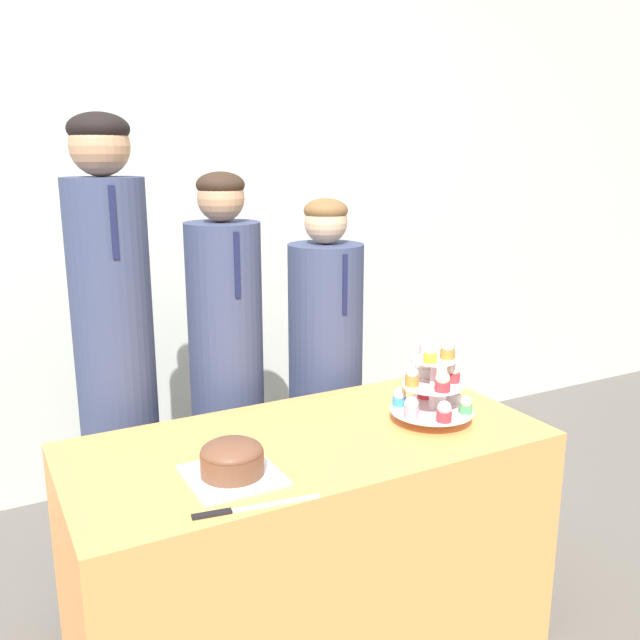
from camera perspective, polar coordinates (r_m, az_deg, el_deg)
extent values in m
cube|color=silver|center=(3.20, -12.97, 10.12)|extent=(9.00, 0.06, 2.70)
cube|color=#EF9951|center=(2.19, -0.89, -18.62)|extent=(1.40, 0.66, 0.72)
cube|color=white|center=(1.81, -7.37, -12.84)|extent=(0.23, 0.23, 0.01)
cylinder|color=brown|center=(1.79, -7.41, -11.85)|extent=(0.16, 0.16, 0.06)
ellipsoid|color=brown|center=(1.78, -7.44, -10.90)|extent=(0.16, 0.16, 0.06)
cube|color=silver|center=(1.68, -3.68, -15.14)|extent=(0.22, 0.05, 0.00)
cube|color=black|center=(1.65, -9.09, -15.88)|extent=(0.10, 0.03, 0.01)
cylinder|color=silver|center=(2.13, 9.45, -5.88)|extent=(0.02, 0.02, 0.21)
cylinder|color=silver|center=(2.15, 9.38, -7.47)|extent=(0.26, 0.26, 0.01)
cylinder|color=silver|center=(2.12, 9.47, -5.41)|extent=(0.19, 0.19, 0.01)
cylinder|color=silver|center=(2.10, 9.56, -3.30)|extent=(0.14, 0.14, 0.01)
cylinder|color=#E5333D|center=(2.24, 8.80, -6.14)|extent=(0.05, 0.05, 0.03)
sphere|color=beige|center=(2.23, 8.82, -5.48)|extent=(0.04, 0.04, 0.04)
cylinder|color=#3893DB|center=(2.16, 6.69, -6.82)|extent=(0.04, 0.04, 0.03)
sphere|color=#F4E5C6|center=(2.15, 6.71, -6.18)|extent=(0.04, 0.04, 0.04)
cylinder|color=pink|center=(2.07, 7.68, -7.73)|extent=(0.05, 0.05, 0.03)
sphere|color=#F4E5C6|center=(2.06, 7.70, -7.00)|extent=(0.04, 0.04, 0.04)
cylinder|color=#E5333D|center=(2.06, 10.40, -8.00)|extent=(0.04, 0.04, 0.03)
sphere|color=silver|center=(2.05, 10.44, -7.28)|extent=(0.04, 0.04, 0.04)
cylinder|color=#4CB766|center=(2.13, 12.17, -7.34)|extent=(0.04, 0.04, 0.02)
sphere|color=beige|center=(2.12, 12.21, -6.74)|extent=(0.04, 0.04, 0.04)
cylinder|color=white|center=(2.21, 11.21, -6.42)|extent=(0.05, 0.05, 0.03)
sphere|color=#F4E5C6|center=(2.20, 11.25, -5.72)|extent=(0.05, 0.05, 0.05)
cylinder|color=orange|center=(2.09, 7.75, -5.10)|extent=(0.04, 0.04, 0.03)
sphere|color=silver|center=(2.09, 7.78, -4.38)|extent=(0.04, 0.04, 0.04)
cylinder|color=#E5333D|center=(2.06, 10.27, -5.54)|extent=(0.05, 0.05, 0.03)
sphere|color=#F4E5C6|center=(2.05, 10.31, -4.83)|extent=(0.04, 0.04, 0.04)
cylinder|color=#E5333D|center=(2.15, 11.14, -4.77)|extent=(0.04, 0.04, 0.03)
sphere|color=white|center=(2.14, 11.18, -4.10)|extent=(0.04, 0.04, 0.04)
cylinder|color=white|center=(2.18, 8.88, -4.40)|extent=(0.05, 0.05, 0.03)
sphere|color=white|center=(2.17, 8.91, -3.67)|extent=(0.04, 0.04, 0.04)
cylinder|color=orange|center=(2.10, 10.69, -2.87)|extent=(0.04, 0.04, 0.03)
sphere|color=beige|center=(2.09, 10.72, -2.19)|extent=(0.04, 0.04, 0.04)
cylinder|color=pink|center=(2.13, 8.85, -2.58)|extent=(0.04, 0.04, 0.03)
sphere|color=white|center=(2.12, 8.88, -1.96)|extent=(0.04, 0.04, 0.04)
cylinder|color=yellow|center=(2.05, 9.27, -3.17)|extent=(0.04, 0.04, 0.03)
sphere|color=#F4E5C6|center=(2.04, 9.30, -2.48)|extent=(0.04, 0.04, 0.04)
cylinder|color=#384266|center=(2.39, -16.61, -6.41)|extent=(0.26, 0.26, 1.47)
sphere|color=tan|center=(2.25, -18.08, 13.76)|extent=(0.19, 0.19, 0.19)
ellipsoid|color=black|center=(2.25, -18.18, 15.05)|extent=(0.19, 0.19, 0.10)
cube|color=#191E47|center=(2.13, -16.99, 7.85)|extent=(0.02, 0.01, 0.22)
cylinder|color=#384266|center=(2.51, -7.77, -6.86)|extent=(0.26, 0.26, 1.31)
sphere|color=tan|center=(2.36, -8.35, 10.12)|extent=(0.16, 0.16, 0.16)
ellipsoid|color=#332319|center=(2.36, -8.39, 11.20)|extent=(0.17, 0.17, 0.09)
cube|color=#191E47|center=(2.26, -7.00, 4.60)|extent=(0.02, 0.01, 0.22)
cylinder|color=#384266|center=(2.69, 0.46, -6.48)|extent=(0.29, 0.29, 1.21)
sphere|color=#D6AD89|center=(2.53, 0.49, 8.22)|extent=(0.16, 0.16, 0.16)
ellipsoid|color=brown|center=(2.53, 0.49, 9.22)|extent=(0.16, 0.16, 0.09)
cube|color=#191E47|center=(2.44, 2.12, 2.99)|extent=(0.02, 0.01, 0.22)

